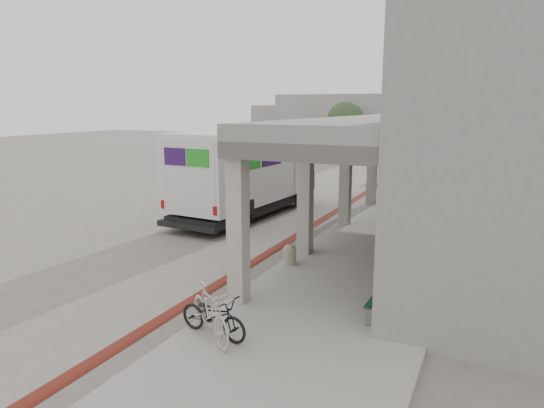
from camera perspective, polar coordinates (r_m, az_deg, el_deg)
The scene contains 14 objects.
ground at distance 14.93m, azimuth -4.42°, elevation -5.63°, with size 120.00×120.00×0.00m, color #6C655D.
bike_lane_stripe at distance 16.22m, azimuth 2.17°, elevation -4.20°, with size 0.35×40.00×0.01m, color #571911.
sidewalk at distance 13.47m, azimuth 10.67°, elevation -7.43°, with size 4.40×28.00×0.12m, color #A09C8F.
transit_building at distance 16.92m, azimuth 24.47°, elevation 7.12°, with size 7.60×17.00×7.00m.
distant_backdrop at distance 49.31m, azimuth 13.75°, elevation 9.14°, with size 28.00×10.00×6.50m.
tree_left at distance 42.18m, azimuth 8.66°, elevation 9.65°, with size 3.20×3.20×4.80m.
tree_mid at distance 42.71m, azimuth 18.60°, elevation 9.22°, with size 3.20×3.20×4.80m.
fedex_truck at distance 19.53m, azimuth -2.96°, elevation 3.96°, with size 3.06×8.26×3.46m.
bench at distance 10.59m, azimuth 13.30°, elevation -10.61°, with size 0.46×1.97×0.46m.
bollard_near at distance 13.35m, azimuth 2.08°, elevation -5.89°, with size 0.37×0.37×0.56m.
bollard_far at distance 14.54m, azimuth 4.14°, elevation -4.42°, with size 0.38×0.38×0.57m.
utility_cabinet at distance 12.75m, azimuth 14.66°, elevation -6.32°, with size 0.40×0.54×0.89m, color slate.
bicycle_black at distance 9.36m, azimuth -6.92°, elevation -12.90°, with size 0.54×1.55×0.81m, color black.
bicycle_cream at distance 9.23m, azimuth -7.32°, elevation -12.56°, with size 0.48×1.70×1.02m, color #B8AFA1.
Camera 1 is at (7.10, -12.39, 4.36)m, focal length 32.00 mm.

